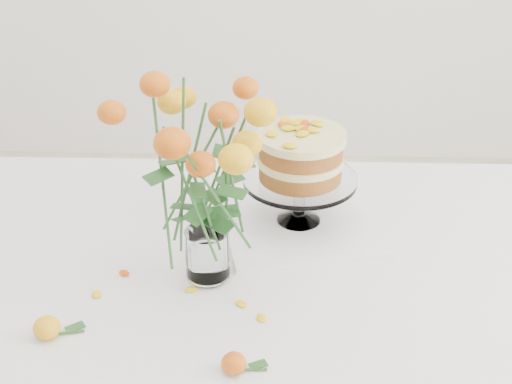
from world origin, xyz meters
TOP-DOWN VIEW (x-y plane):
  - table at (0.00, 0.00)m, footprint 1.43×0.93m
  - napkin at (0.09, 0.15)m, footprint 0.39×0.39m
  - cake_stand at (0.09, 0.15)m, footprint 0.25×0.25m
  - rose_vase at (-0.09, -0.06)m, footprint 0.37×0.37m
  - loose_rose_near at (-0.36, -0.24)m, footprint 0.09×0.05m
  - loose_rose_far at (-0.02, -0.32)m, footprint 0.08×0.04m
  - stray_petal_a at (-0.12, -0.10)m, footprint 0.03×0.02m
  - stray_petal_b at (-0.02, -0.14)m, footprint 0.03×0.02m
  - stray_petal_c at (0.02, -0.18)m, footprint 0.03×0.02m
  - stray_petal_d at (-0.26, -0.05)m, footprint 0.03×0.02m
  - stray_petal_e at (-0.30, -0.12)m, footprint 0.03×0.02m

SIDE VIEW (x-z plane):
  - table at x=0.00m, z-range 0.30..1.05m
  - stray_petal_a at x=-0.12m, z-range 0.76..0.76m
  - stray_petal_b at x=-0.02m, z-range 0.76..0.76m
  - stray_petal_c at x=0.02m, z-range 0.76..0.76m
  - stray_petal_d at x=-0.26m, z-range 0.76..0.76m
  - stray_petal_e at x=-0.30m, z-range 0.76..0.76m
  - napkin at x=0.09m, z-range 0.76..0.77m
  - loose_rose_far at x=-0.02m, z-range 0.76..0.79m
  - loose_rose_near at x=-0.36m, z-range 0.76..0.80m
  - cake_stand at x=0.09m, z-range 0.80..1.03m
  - rose_vase at x=-0.09m, z-range 0.79..1.23m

